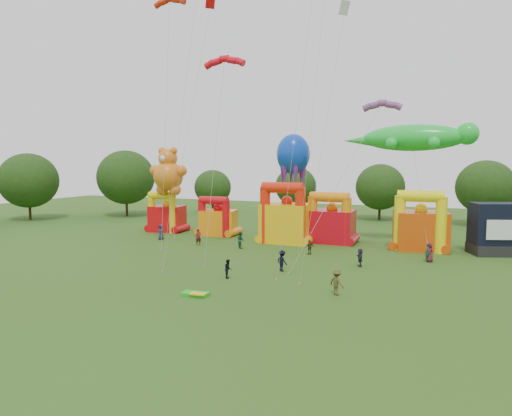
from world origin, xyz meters
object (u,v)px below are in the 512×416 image
at_px(spectator_0, 161,232).
at_px(octopus_kite, 297,191).
at_px(bouncy_castle_0, 166,216).
at_px(gecko_kite, 417,167).
at_px(teddy_bear_kite, 170,196).
at_px(spectator_4, 310,247).
at_px(bouncy_castle_2, 286,220).

bearing_deg(spectator_0, octopus_kite, 21.06).
bearing_deg(octopus_kite, bouncy_castle_0, 179.57).
bearing_deg(bouncy_castle_0, gecko_kite, 0.64).
bearing_deg(teddy_bear_kite, gecko_kite, 6.66).
xyz_separation_m(teddy_bear_kite, spectator_0, (0.44, -2.97, -4.40)).
bearing_deg(gecko_kite, octopus_kite, -177.88).
relative_size(bouncy_castle_0, teddy_bear_kite, 0.48).
height_order(teddy_bear_kite, spectator_4, teddy_bear_kite).
bearing_deg(gecko_kite, teddy_bear_kite, -173.34).
distance_m(bouncy_castle_0, teddy_bear_kite, 5.32).
height_order(bouncy_castle_0, spectator_4, bouncy_castle_0).
bearing_deg(teddy_bear_kite, spectator_4, -13.17).
xyz_separation_m(spectator_0, spectator_4, (20.25, -1.87, -0.19)).
height_order(bouncy_castle_2, gecko_kite, gecko_kite).
bearing_deg(spectator_4, gecko_kite, 179.62).
bearing_deg(octopus_kite, teddy_bear_kite, -169.60).
xyz_separation_m(bouncy_castle_2, gecko_kite, (14.93, 2.39, 6.54)).
distance_m(bouncy_castle_2, gecko_kite, 16.48).
xyz_separation_m(gecko_kite, octopus_kite, (-14.08, -0.52, -3.02)).
height_order(spectator_0, spectator_4, spectator_0).
xyz_separation_m(bouncy_castle_0, gecko_kite, (33.65, 0.37, 7.17)).
bearing_deg(bouncy_castle_0, spectator_4, -18.96).
relative_size(bouncy_castle_2, octopus_kite, 0.55).
xyz_separation_m(bouncy_castle_2, spectator_4, (4.77, -6.06, -2.05)).
bearing_deg(bouncy_castle_0, octopus_kite, -0.43).
height_order(teddy_bear_kite, spectator_0, teddy_bear_kite).
xyz_separation_m(teddy_bear_kite, octopus_kite, (16.78, 3.08, 0.97)).
bearing_deg(octopus_kite, gecko_kite, 2.12).
relative_size(bouncy_castle_0, spectator_4, 3.62).
xyz_separation_m(octopus_kite, spectator_4, (3.92, -7.92, -5.56)).
height_order(bouncy_castle_0, bouncy_castle_2, bouncy_castle_2).
distance_m(bouncy_castle_0, spectator_4, 24.87).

